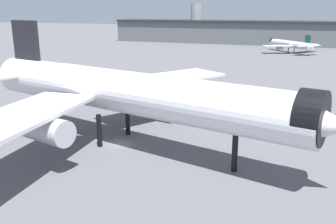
% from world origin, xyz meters
% --- Properties ---
extents(ground, '(900.00, 900.00, 0.00)m').
position_xyz_m(ground, '(0.00, 0.00, 0.00)').
color(ground, '#56565B').
extents(airliner_near_gate, '(64.90, 58.03, 18.94)m').
position_xyz_m(airliner_near_gate, '(1.06, 1.10, 8.35)').
color(airliner_near_gate, white).
rests_on(airliner_near_gate, ground).
extents(airliner_far_taxiway, '(27.02, 30.33, 9.36)m').
position_xyz_m(airliner_far_taxiway, '(21.20, 145.62, 4.12)').
color(airliner_far_taxiway, silver).
rests_on(airliner_far_taxiway, ground).
extents(terminal_building, '(226.27, 28.83, 24.69)m').
position_xyz_m(terminal_building, '(19.27, 187.37, 7.32)').
color(terminal_building, slate).
rests_on(terminal_building, ground).
extents(baggage_tug_wing, '(3.10, 3.57, 1.85)m').
position_xyz_m(baggage_tug_wing, '(0.96, 40.56, 0.97)').
color(baggage_tug_wing, black).
rests_on(baggage_tug_wing, ground).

